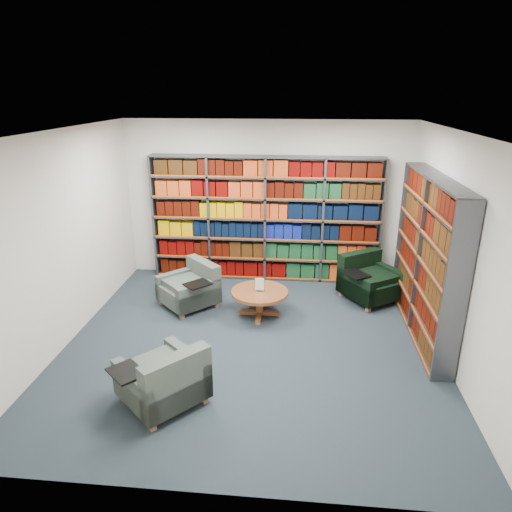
# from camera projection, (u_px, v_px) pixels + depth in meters

# --- Properties ---
(room_shell) EXTENTS (5.02, 5.02, 2.82)m
(room_shell) POSITION_uv_depth(u_px,v_px,m) (251.00, 246.00, 5.76)
(room_shell) COLOR #19262D
(room_shell) RESTS_ON ground
(bookshelf_back) EXTENTS (4.00, 0.28, 2.20)m
(bookshelf_back) POSITION_uv_depth(u_px,v_px,m) (265.00, 220.00, 8.05)
(bookshelf_back) COLOR #47494F
(bookshelf_back) RESTS_ON ground
(bookshelf_right) EXTENTS (0.28, 2.50, 2.20)m
(bookshelf_right) POSITION_uv_depth(u_px,v_px,m) (427.00, 258.00, 6.21)
(bookshelf_right) COLOR #47494F
(bookshelf_right) RESTS_ON ground
(chair_teal_left) EXTENTS (1.08, 1.08, 0.70)m
(chair_teal_left) POSITION_uv_depth(u_px,v_px,m) (192.00, 288.00, 7.27)
(chair_teal_left) COLOR #0F323D
(chair_teal_left) RESTS_ON ground
(chair_green_right) EXTENTS (1.12, 1.12, 0.73)m
(chair_green_right) POSITION_uv_depth(u_px,v_px,m) (368.00, 281.00, 7.51)
(chair_green_right) COLOR black
(chair_green_right) RESTS_ON ground
(chair_teal_front) EXTENTS (1.12, 1.12, 0.72)m
(chair_teal_front) POSITION_uv_depth(u_px,v_px,m) (166.00, 382.00, 4.93)
(chair_teal_front) COLOR #0F323D
(chair_teal_front) RESTS_ON ground
(coffee_table) EXTENTS (0.86, 0.86, 0.61)m
(coffee_table) POSITION_uv_depth(u_px,v_px,m) (260.00, 296.00, 6.90)
(coffee_table) COLOR brown
(coffee_table) RESTS_ON ground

